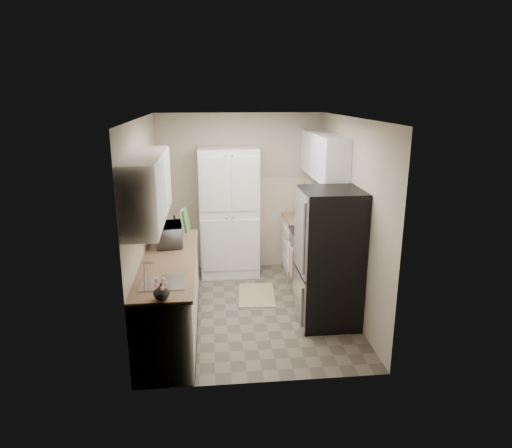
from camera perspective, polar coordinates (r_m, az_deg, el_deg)
name	(u,v)px	position (r m, az deg, el deg)	size (l,w,h in m)	color
ground	(250,310)	(6.20, -0.77, -10.64)	(3.20, 3.20, 0.00)	#665B4C
room_shell	(248,190)	(5.65, -1.00, 4.21)	(2.64, 3.24, 2.52)	#BDAE99
pantry_cabinet	(229,213)	(7.07, -3.38, 1.39)	(0.90, 0.55, 2.00)	white
base_cabinet_left	(171,296)	(5.62, -10.60, -8.89)	(0.60, 2.30, 0.88)	white
countertop_left	(169,260)	(5.45, -10.84, -4.49)	(0.63, 2.33, 0.04)	#846647
base_cabinet_right	(305,247)	(7.26, 6.18, -2.90)	(0.60, 0.80, 0.88)	white
countertop_right	(306,219)	(7.12, 6.29, 0.61)	(0.63, 0.83, 0.04)	#846647
electric_range	(316,263)	(6.51, 7.51, -4.85)	(0.71, 0.78, 1.13)	#B7B7BC
refrigerator	(329,258)	(5.64, 9.16, -4.20)	(0.70, 0.72, 1.70)	#B7B7BC
microwave	(169,235)	(5.90, -10.81, -1.32)	(0.48, 0.33, 0.27)	#B4B4BA
wine_bottle	(175,227)	(6.23, -10.12, -0.34)	(0.07, 0.07, 0.27)	black
flower_vase	(161,291)	(4.40, -11.75, -8.23)	(0.15, 0.15, 0.16)	silver
cutting_board	(186,220)	(6.44, -8.72, 0.54)	(0.02, 0.26, 0.32)	#4C9741
toaster_oven	(310,211)	(7.12, 6.72, 1.61)	(0.28, 0.35, 0.20)	#B8B9BD
fruit_basket	(310,201)	(7.10, 6.74, 2.83)	(0.25, 0.25, 0.10)	#D6491F
kitchen_mat	(257,295)	(6.60, 0.07, -8.84)	(0.50, 0.80, 0.01)	tan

